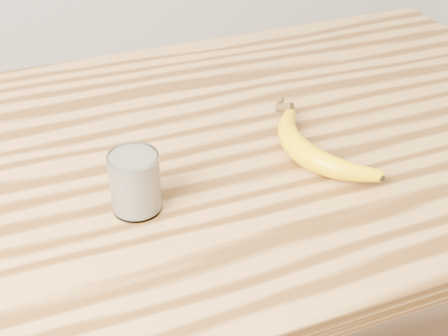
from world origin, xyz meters
name	(u,v)px	position (x,y,z in m)	size (l,w,h in m)	color
table	(250,196)	(0.00, 0.00, 0.77)	(1.20, 0.80, 0.90)	#A3733A
smoothie_glass	(135,182)	(-0.23, -0.12, 0.94)	(0.07, 0.07, 0.09)	white
banana	(303,153)	(0.04, -0.11, 0.92)	(0.12, 0.32, 0.04)	#E9B400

